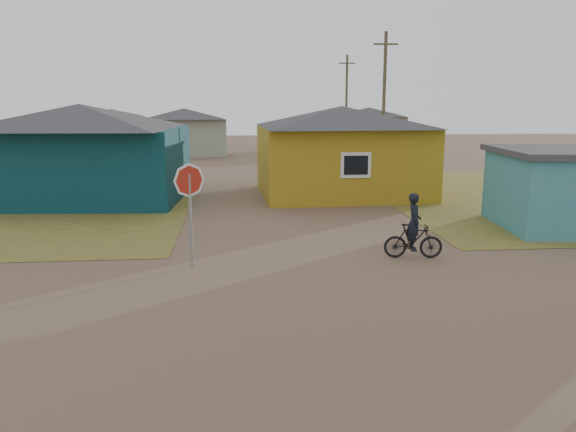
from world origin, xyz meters
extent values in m
plane|color=brown|center=(0.00, 0.00, 0.00)|extent=(120.00, 120.00, 0.00)
cube|color=#092F36|center=(-8.50, 13.50, 1.50)|extent=(8.40, 6.54, 3.00)
pyramid|color=#303033|center=(-8.50, 13.50, 3.50)|extent=(8.93, 7.08, 1.00)
cube|color=#A47F19|center=(2.50, 14.00, 1.50)|extent=(7.21, 6.24, 3.00)
pyramid|color=#303033|center=(2.50, 14.00, 3.45)|extent=(7.72, 6.76, 0.90)
cube|color=silver|center=(2.50, 10.97, 1.65)|extent=(1.20, 0.06, 1.00)
cube|color=black|center=(2.50, 10.94, 1.65)|extent=(0.95, 0.04, 0.75)
cube|color=gray|center=(-6.00, 34.00, 1.40)|extent=(6.49, 5.60, 2.80)
pyramid|color=#303033|center=(-6.00, 34.00, 3.20)|extent=(7.04, 6.15, 0.80)
cube|color=gray|center=(10.00, 40.00, 1.40)|extent=(6.41, 5.50, 2.80)
pyramid|color=#303033|center=(10.00, 40.00, 3.20)|extent=(6.95, 6.05, 0.80)
cube|color=gray|center=(-14.00, 46.00, 1.35)|extent=(5.75, 5.28, 2.70)
pyramid|color=#303033|center=(-14.00, 46.00, 3.05)|extent=(6.28, 5.81, 0.70)
cylinder|color=brown|center=(6.50, 22.00, 4.00)|extent=(0.20, 0.20, 8.00)
cube|color=brown|center=(6.50, 22.00, 7.30)|extent=(1.40, 0.10, 0.10)
cylinder|color=brown|center=(7.50, 38.00, 4.00)|extent=(0.20, 0.20, 8.00)
cube|color=brown|center=(7.50, 38.00, 7.30)|extent=(1.40, 0.10, 0.10)
cylinder|color=gray|center=(-3.34, 3.26, 1.17)|extent=(0.07, 0.07, 2.35)
imported|color=black|center=(2.44, 3.48, 0.46)|extent=(1.59, 0.63, 0.93)
imported|color=black|center=(2.44, 3.48, 0.98)|extent=(0.43, 0.60, 1.52)
camera|label=1|loc=(-2.24, -10.53, 4.07)|focal=35.00mm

